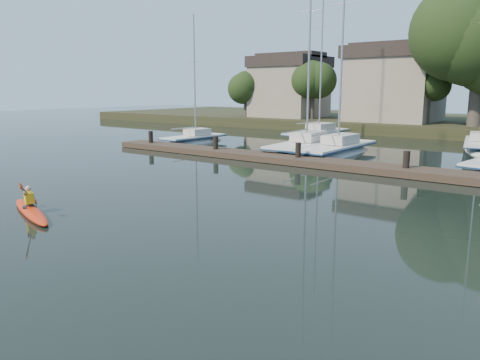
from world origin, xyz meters
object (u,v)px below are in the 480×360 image
Objects in this scene: dock at (348,165)px; sailboat_2 at (336,158)px; kayak at (31,209)px; sailboat_5 at (317,141)px; sailboat_0 at (194,145)px; sailboat_6 at (479,151)px; sailboat_1 at (305,155)px.

sailboat_2 reaches higher than dock.
kayak is 27.96m from sailboat_5.
kayak is 21.38m from sailboat_0.
sailboat_2 is at bearing -137.52° from sailboat_6.
sailboat_2 is (2.22, 0.09, 0.01)m from sailboat_1.
kayak is 0.12× the size of dock.
sailboat_1 is at bearing -65.23° from sailboat_5.
dock is 2.19× the size of sailboat_1.
sailboat_0 is at bearing 135.44° from kayak.
sailboat_5 is at bearing 115.61° from kayak.
sailboat_0 is (-9.88, 18.96, -0.34)m from kayak.
sailboat_5 reaches higher than dock.
sailboat_6 is (12.39, 0.51, 0.03)m from sailboat_5.
sailboat_1 is at bearing 138.17° from dock.
sailboat_6 reaches higher than sailboat_0.
dock is at bearing -116.22° from sailboat_6.
dock is at bearing -54.25° from sailboat_5.
sailboat_1 is 2.22m from sailboat_2.
dock is 5.46m from sailboat_2.
sailboat_2 is 11.07m from sailboat_6.
sailboat_1 is at bearing 108.72° from kayak.
sailboat_5 is 1.07× the size of sailboat_6.
sailboat_0 is 0.68× the size of sailboat_5.
sailboat_0 is at bearing 164.07° from dock.
sailboat_1 is 12.60m from sailboat_6.
sailboat_2 is (-2.86, 4.64, -0.40)m from dock.
sailboat_5 is at bearing 124.92° from sailboat_2.
dock is 15.52m from sailboat_5.
sailboat_2 is at bearing -1.60° from sailboat_1.
dock is at bearing 89.88° from kayak.
sailboat_0 is at bearing -177.35° from sailboat_2.
dock is at bearing -45.72° from sailboat_1.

